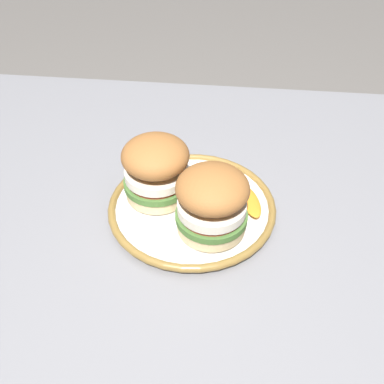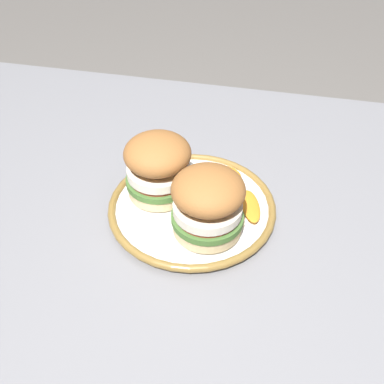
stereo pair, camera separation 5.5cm
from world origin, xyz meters
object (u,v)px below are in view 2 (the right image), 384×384
at_px(dinner_plate, 192,207).
at_px(sandwich_half_left, 208,203).
at_px(sandwich_half_right, 158,166).
at_px(dining_table, 183,261).

distance_m(dinner_plate, sandwich_half_left, 0.08).
xyz_separation_m(sandwich_half_left, sandwich_half_right, (0.09, -0.06, 0.00)).
relative_size(dining_table, sandwich_half_right, 10.07).
height_order(dining_table, sandwich_half_right, sandwich_half_right).
bearing_deg(dining_table, sandwich_half_right, -40.15).
xyz_separation_m(dinner_plate, sandwich_half_left, (-0.03, 0.05, 0.06)).
bearing_deg(dinner_plate, dining_table, 62.02).
height_order(dinner_plate, sandwich_half_right, sandwich_half_right).
distance_m(dinner_plate, sandwich_half_right, 0.08).
bearing_deg(sandwich_half_left, dining_table, -30.49).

